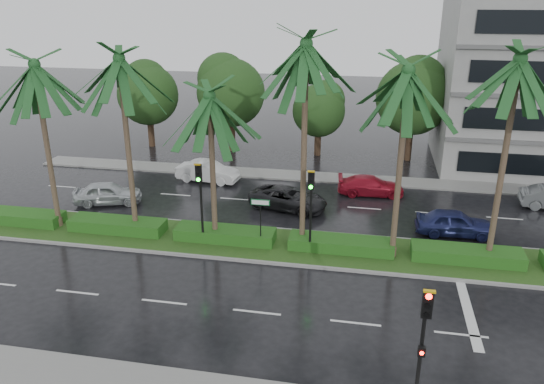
% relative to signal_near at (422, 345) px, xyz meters
% --- Properties ---
extents(ground, '(120.00, 120.00, 0.00)m').
position_rel_signal_near_xyz_m(ground, '(-6.00, 9.39, -2.50)').
color(ground, black).
rests_on(ground, ground).
extents(far_sidewalk, '(40.00, 2.00, 0.12)m').
position_rel_signal_near_xyz_m(far_sidewalk, '(-6.00, 21.39, -2.44)').
color(far_sidewalk, slate).
rests_on(far_sidewalk, ground).
extents(median, '(36.00, 4.00, 0.15)m').
position_rel_signal_near_xyz_m(median, '(-6.00, 10.39, -2.42)').
color(median, gray).
rests_on(median, ground).
extents(hedge, '(35.20, 1.40, 0.60)m').
position_rel_signal_near_xyz_m(hedge, '(-6.00, 10.39, -2.05)').
color(hedge, '#1E4714').
rests_on(hedge, median).
extents(lane_markings, '(34.00, 13.06, 0.01)m').
position_rel_signal_near_xyz_m(lane_markings, '(-2.96, 8.96, -2.50)').
color(lane_markings, silver).
rests_on(lane_markings, ground).
extents(palm_row, '(26.30, 4.20, 10.75)m').
position_rel_signal_near_xyz_m(palm_row, '(-7.25, 10.41, 5.93)').
color(palm_row, '#473B29').
rests_on(palm_row, median).
extents(signal_near, '(0.34, 0.45, 4.36)m').
position_rel_signal_near_xyz_m(signal_near, '(0.00, 0.00, 0.00)').
color(signal_near, black).
rests_on(signal_near, near_sidewalk).
extents(signal_median_left, '(0.34, 0.42, 4.36)m').
position_rel_signal_near_xyz_m(signal_median_left, '(-10.00, 9.69, 0.49)').
color(signal_median_left, black).
rests_on(signal_median_left, median).
extents(signal_median_right, '(0.34, 0.42, 4.36)m').
position_rel_signal_near_xyz_m(signal_median_right, '(-4.50, 9.69, 0.49)').
color(signal_median_right, black).
rests_on(signal_median_right, median).
extents(street_sign, '(0.95, 0.09, 2.60)m').
position_rel_signal_near_xyz_m(street_sign, '(-7.00, 9.87, -0.38)').
color(street_sign, black).
rests_on(street_sign, median).
extents(bg_trees, '(33.02, 5.49, 7.93)m').
position_rel_signal_near_xyz_m(bg_trees, '(-5.68, 26.98, 2.27)').
color(bg_trees, '#332317').
rests_on(bg_trees, ground).
extents(car_silver, '(2.77, 4.35, 1.38)m').
position_rel_signal_near_xyz_m(car_silver, '(-17.50, 14.20, -1.81)').
color(car_silver, silver).
rests_on(car_silver, ground).
extents(car_white, '(1.95, 4.42, 1.41)m').
position_rel_signal_near_xyz_m(car_white, '(-12.70, 19.26, -1.80)').
color(car_white, silver).
rests_on(car_white, ground).
extents(car_darkgrey, '(3.24, 5.06, 1.30)m').
position_rel_signal_near_xyz_m(car_darkgrey, '(-6.50, 15.52, -1.86)').
color(car_darkgrey, black).
rests_on(car_darkgrey, ground).
extents(car_red, '(2.06, 4.32, 1.22)m').
position_rel_signal_near_xyz_m(car_red, '(-1.69, 18.80, -1.90)').
color(car_red, maroon).
rests_on(car_red, ground).
extents(car_blue, '(1.74, 4.10, 1.38)m').
position_rel_signal_near_xyz_m(car_blue, '(2.81, 13.59, -1.81)').
color(car_blue, navy).
rests_on(car_blue, ground).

